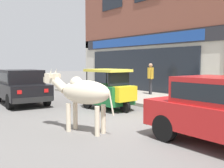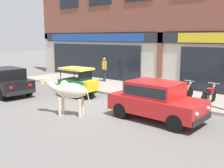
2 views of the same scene
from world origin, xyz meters
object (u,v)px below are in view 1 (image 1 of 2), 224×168
object	(u,v)px
auto_rickshaw	(110,92)
pedestrian	(151,75)
motorcycle_0	(206,98)
car_0	(21,85)
cow	(82,93)

from	to	relation	value
auto_rickshaw	pedestrian	distance (m)	4.28
auto_rickshaw	motorcycle_0	world-z (taller)	auto_rickshaw
car_0	motorcycle_0	bearing A→B (deg)	37.28
motorcycle_0	car_0	bearing A→B (deg)	-142.72
cow	auto_rickshaw	bearing A→B (deg)	130.66
auto_rickshaw	pedestrian	size ratio (longest dim) A/B	1.27
cow	car_0	distance (m)	5.51
motorcycle_0	pedestrian	size ratio (longest dim) A/B	1.13
cow	motorcycle_0	world-z (taller)	cow
pedestrian	motorcycle_0	bearing A→B (deg)	-20.62
car_0	motorcycle_0	distance (m)	7.44
car_0	motorcycle_0	xyz separation A→B (m)	(5.92, 4.50, -0.29)
cow	auto_rickshaw	world-z (taller)	cow
auto_rickshaw	cow	bearing A→B (deg)	-49.34
cow	auto_rickshaw	size ratio (longest dim) A/B	1.00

